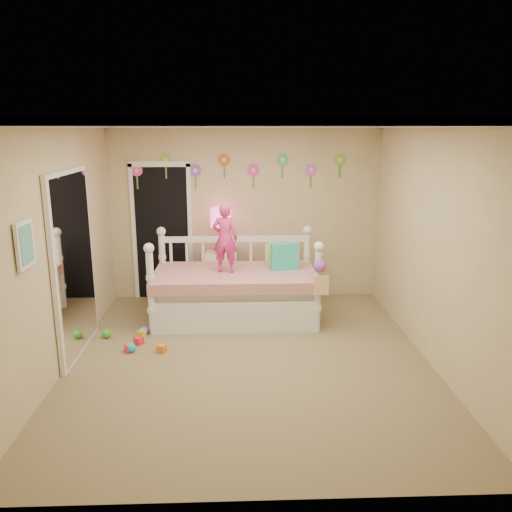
{
  "coord_description": "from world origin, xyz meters",
  "views": [
    {
      "loc": [
        -0.12,
        -5.26,
        2.52
      ],
      "look_at": [
        0.1,
        0.6,
        1.05
      ],
      "focal_mm": 35.52,
      "sensor_mm": 36.0,
      "label": 1
    }
  ],
  "objects_px": {
    "child": "(225,238)",
    "nightstand": "(222,277)",
    "daybed": "(235,276)",
    "table_lamp": "(221,223)"
  },
  "relations": [
    {
      "from": "child",
      "to": "daybed",
      "type": "bearing_deg",
      "value": -155.61
    },
    {
      "from": "child",
      "to": "nightstand",
      "type": "xyz_separation_m",
      "value": [
        -0.08,
        0.75,
        -0.75
      ]
    },
    {
      "from": "daybed",
      "to": "table_lamp",
      "type": "relative_size",
      "value": 3.35
    },
    {
      "from": "daybed",
      "to": "child",
      "type": "relative_size",
      "value": 2.39
    },
    {
      "from": "child",
      "to": "table_lamp",
      "type": "bearing_deg",
      "value": -73.58
    },
    {
      "from": "daybed",
      "to": "child",
      "type": "height_order",
      "value": "child"
    },
    {
      "from": "table_lamp",
      "to": "nightstand",
      "type": "bearing_deg",
      "value": 0.0
    },
    {
      "from": "child",
      "to": "table_lamp",
      "type": "height_order",
      "value": "child"
    },
    {
      "from": "daybed",
      "to": "table_lamp",
      "type": "height_order",
      "value": "table_lamp"
    },
    {
      "from": "child",
      "to": "nightstand",
      "type": "bearing_deg",
      "value": -73.58
    }
  ]
}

